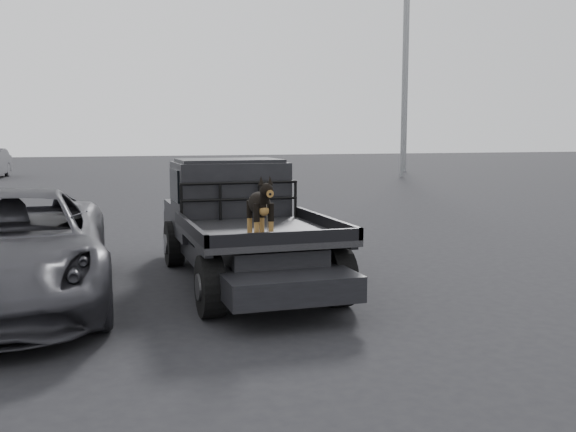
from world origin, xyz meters
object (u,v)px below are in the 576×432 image
object	(u,v)px
floodlight_far	(408,20)
dog	(260,208)
flatbed_ute	(244,251)
floodlight_mid	(404,46)
parked_suv	(8,249)

from	to	relation	value
floodlight_far	dog	bearing A→B (deg)	-121.12
flatbed_ute	floodlight_mid	world-z (taller)	floodlight_mid
flatbed_ute	floodlight_far	world-z (taller)	floodlight_far
floodlight_mid	flatbed_ute	bearing A→B (deg)	-122.98
dog	floodlight_far	distance (m)	32.20
flatbed_ute	floodlight_mid	distance (m)	25.65
parked_suv	floodlight_mid	bearing A→B (deg)	52.09
floodlight_far	parked_suv	bearing A→B (deg)	-126.89
flatbed_ute	parked_suv	xyz separation A→B (m)	(-3.18, -0.36, 0.28)
flatbed_ute	dog	size ratio (longest dim) A/B	7.30
dog	floodlight_mid	xyz separation A→B (m)	(13.72, 22.47, 5.38)
dog	parked_suv	distance (m)	3.30
flatbed_ute	dog	distance (m)	1.81
flatbed_ute	floodlight_mid	size ratio (longest dim) A/B	0.44
parked_suv	dog	bearing A→B (deg)	-22.05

